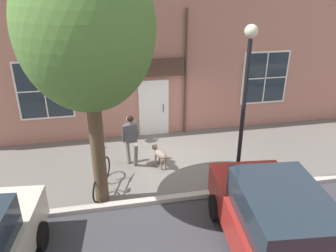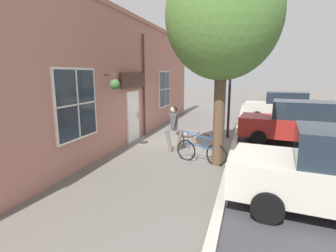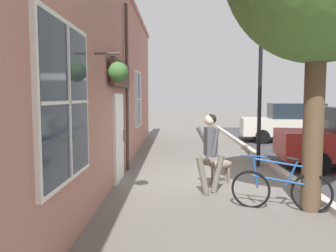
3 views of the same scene
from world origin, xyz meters
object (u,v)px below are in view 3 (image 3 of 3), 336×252
at_px(leaning_bicycle, 280,189).
at_px(parked_car_far_end, 291,123).
at_px(dog_on_leash, 218,165).
at_px(street_lamp, 260,66).
at_px(pedestrian_walking, 210,146).

distance_m(leaning_bicycle, parked_car_far_end, 9.72).
height_order(dog_on_leash, street_lamp, street_lamp).
xyz_separation_m(dog_on_leash, leaning_bicycle, (0.88, -1.77, -0.05)).
xyz_separation_m(parked_car_far_end, street_lamp, (-2.83, -5.36, 2.04)).
xyz_separation_m(pedestrian_walking, leaning_bicycle, (1.16, -0.94, -0.63)).
bearing_deg(street_lamp, leaning_bicycle, -98.33).
relative_size(pedestrian_walking, parked_car_far_end, 0.38).
height_order(pedestrian_walking, parked_car_far_end, parked_car_far_end).
height_order(dog_on_leash, parked_car_far_end, parked_car_far_end).
distance_m(dog_on_leash, parked_car_far_end, 8.48).
bearing_deg(pedestrian_walking, dog_on_leash, 71.41).
relative_size(dog_on_leash, parked_car_far_end, 0.22).
bearing_deg(leaning_bicycle, pedestrian_walking, 140.92).
xyz_separation_m(pedestrian_walking, street_lamp, (1.70, 2.79, 1.91)).
height_order(pedestrian_walking, street_lamp, street_lamp).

